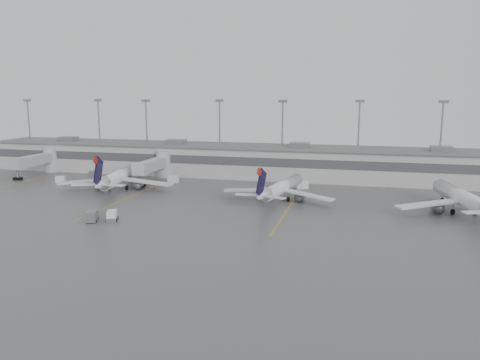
% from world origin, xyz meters
% --- Properties ---
extents(ground, '(260.00, 260.00, 0.00)m').
position_xyz_m(ground, '(0.00, 0.00, 0.00)').
color(ground, '#4C4C4F').
rests_on(ground, ground).
extents(terminal, '(152.00, 17.00, 9.45)m').
position_xyz_m(terminal, '(-0.01, 57.98, 4.17)').
color(terminal, '#B2B2AD').
rests_on(terminal, ground).
extents(light_masts, '(142.40, 8.00, 20.60)m').
position_xyz_m(light_masts, '(0.00, 63.75, 12.03)').
color(light_masts, gray).
rests_on(light_masts, ground).
extents(jet_bridge_left, '(4.00, 17.20, 7.00)m').
position_xyz_m(jet_bridge_left, '(-55.50, 45.72, 3.87)').
color(jet_bridge_left, '#A0A3A5').
rests_on(jet_bridge_left, ground).
extents(jet_bridge_right, '(4.00, 17.20, 7.00)m').
position_xyz_m(jet_bridge_right, '(-20.50, 45.72, 3.87)').
color(jet_bridge_right, '#A0A3A5').
rests_on(jet_bridge_right, ground).
extents(stand_markings, '(105.25, 40.00, 0.01)m').
position_xyz_m(stand_markings, '(-0.00, 24.00, 0.01)').
color(stand_markings, '#D19F0C').
rests_on(stand_markings, ground).
extents(jet_mid_left, '(26.55, 30.03, 9.80)m').
position_xyz_m(jet_mid_left, '(-23.81, 31.32, 3.05)').
color(jet_mid_left, silver).
rests_on(jet_mid_left, ground).
extents(jet_mid_right, '(23.72, 26.81, 8.73)m').
position_xyz_m(jet_mid_right, '(14.84, 29.61, 2.71)').
color(jet_mid_right, silver).
rests_on(jet_mid_right, ground).
extents(jet_far_right, '(26.13, 29.58, 9.67)m').
position_xyz_m(jet_far_right, '(49.67, 26.62, 3.01)').
color(jet_far_right, silver).
rests_on(jet_far_right, ground).
extents(baggage_tug, '(2.72, 3.33, 1.86)m').
position_xyz_m(baggage_tug, '(-11.14, 6.00, 0.72)').
color(baggage_tug, white).
rests_on(baggage_tug, ground).
extents(baggage_cart, '(2.68, 3.40, 1.92)m').
position_xyz_m(baggage_cart, '(-14.34, 4.80, 1.00)').
color(baggage_cart, slate).
rests_on(baggage_cart, ground).
extents(gse_uld_a, '(2.60, 2.10, 1.59)m').
position_xyz_m(gse_uld_a, '(-42.57, 35.80, 0.80)').
color(gse_uld_a, white).
rests_on(gse_uld_a, ground).
extents(gse_uld_b, '(2.54, 1.77, 1.73)m').
position_xyz_m(gse_uld_b, '(-14.92, 42.87, 0.87)').
color(gse_uld_b, white).
rests_on(gse_uld_b, ground).
extents(gse_uld_c, '(3.09, 2.52, 1.89)m').
position_xyz_m(gse_uld_c, '(17.68, 43.70, 0.95)').
color(gse_uld_c, white).
rests_on(gse_uld_c, ground).
extents(gse_loader, '(1.88, 2.96, 1.83)m').
position_xyz_m(gse_loader, '(-38.15, 44.56, 0.92)').
color(gse_loader, slate).
rests_on(gse_loader, ground).
extents(cone_a, '(0.47, 0.47, 0.74)m').
position_xyz_m(cone_a, '(-45.85, 33.01, 0.37)').
color(cone_a, '#E54404').
rests_on(cone_a, ground).
extents(cone_b, '(0.42, 0.42, 0.67)m').
position_xyz_m(cone_b, '(-16.06, 34.33, 0.34)').
color(cone_b, '#E54404').
rests_on(cone_b, ground).
extents(cone_c, '(0.48, 0.48, 0.77)m').
position_xyz_m(cone_c, '(15.15, 30.16, 0.39)').
color(cone_c, '#E54404').
rests_on(cone_c, ground).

